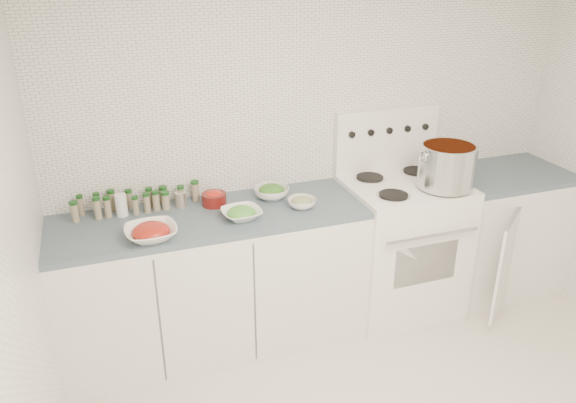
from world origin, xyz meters
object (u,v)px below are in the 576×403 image
(stove, at_px, (399,241))
(bowl_tomato, at_px, (151,232))
(bowl_snowpea, at_px, (242,213))
(stock_pot, at_px, (447,164))

(stove, relative_size, bowl_tomato, 4.66)
(bowl_tomato, relative_size, bowl_snowpea, 1.17)
(stock_pot, bearing_deg, bowl_tomato, -179.32)
(stock_pot, xyz_separation_m, bowl_snowpea, (-1.33, 0.06, -0.16))
(stove, distance_m, bowl_tomato, 1.73)
(stock_pot, bearing_deg, stove, 140.00)
(stove, height_order, stock_pot, stove)
(stove, bearing_deg, bowl_tomato, -173.64)
(bowl_tomato, height_order, bowl_snowpea, bowl_tomato)
(bowl_snowpea, bearing_deg, bowl_tomato, -170.98)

